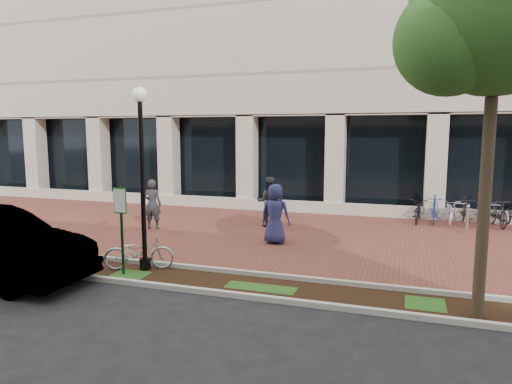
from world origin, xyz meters
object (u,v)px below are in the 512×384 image
(parking_sign, at_px, (121,217))
(pedestrian_mid, at_px, (269,202))
(bollard, at_px, (467,219))
(lamppost, at_px, (142,169))
(bike_rack_cluster, at_px, (466,212))
(street_tree, at_px, (499,21))
(pedestrian_right, at_px, (275,214))
(locked_bicycle, at_px, (139,252))
(pedestrian_left, at_px, (152,204))

(parking_sign, distance_m, pedestrian_mid, 6.90)
(bollard, bearing_deg, lamppost, -139.36)
(parking_sign, distance_m, bike_rack_cluster, 12.72)
(parking_sign, height_order, bollard, parking_sign)
(street_tree, distance_m, pedestrian_right, 8.11)
(pedestrian_mid, height_order, pedestrian_right, pedestrian_right)
(locked_bicycle, distance_m, pedestrian_right, 4.52)
(parking_sign, xyz_separation_m, bike_rack_cluster, (8.68, 9.24, -0.94))
(pedestrian_mid, height_order, bollard, pedestrian_mid)
(lamppost, xyz_separation_m, bike_rack_cluster, (8.40, 8.69, -2.07))
(parking_sign, distance_m, street_tree, 8.86)
(parking_sign, relative_size, lamppost, 0.49)
(bollard, relative_size, bike_rack_cluster, 0.24)
(pedestrian_left, bearing_deg, pedestrian_right, 162.66)
(pedestrian_right, bearing_deg, parking_sign, 60.60)
(locked_bicycle, relative_size, pedestrian_mid, 0.95)
(locked_bicycle, height_order, bike_rack_cluster, bike_rack_cluster)
(pedestrian_left, bearing_deg, parking_sign, 104.50)
(pedestrian_left, distance_m, pedestrian_mid, 4.21)
(locked_bicycle, bearing_deg, parking_sign, 141.30)
(lamppost, relative_size, pedestrian_mid, 2.47)
(pedestrian_right, height_order, bike_rack_cluster, pedestrian_right)
(street_tree, relative_size, pedestrian_left, 3.96)
(locked_bicycle, xyz_separation_m, pedestrian_right, (2.54, 3.70, 0.48))
(pedestrian_mid, distance_m, bike_rack_cluster, 7.43)
(street_tree, distance_m, pedestrian_mid, 10.18)
(pedestrian_left, xyz_separation_m, pedestrian_mid, (3.85, 1.71, 0.03))
(bollard, xyz_separation_m, bike_rack_cluster, (0.12, 1.57, -0.01))
(parking_sign, bearing_deg, bollard, 37.62)
(lamppost, xyz_separation_m, pedestrian_right, (2.40, 3.67, -1.63))
(street_tree, xyz_separation_m, pedestrian_right, (-5.25, 4.27, -4.46))
(lamppost, bearing_deg, parking_sign, -116.55)
(lamppost, height_order, pedestrian_right, lamppost)
(pedestrian_left, xyz_separation_m, bollard, (10.69, 2.72, -0.39))
(locked_bicycle, xyz_separation_m, pedestrian_mid, (1.60, 6.14, 0.46))
(parking_sign, xyz_separation_m, lamppost, (0.28, 0.55, 1.13))
(pedestrian_left, relative_size, bollard, 1.79)
(pedestrian_mid, bearing_deg, lamppost, 61.09)
(bollard, bearing_deg, pedestrian_right, -149.66)
(street_tree, relative_size, bike_rack_cluster, 1.69)
(street_tree, relative_size, pedestrian_right, 3.77)
(bike_rack_cluster, bearing_deg, locked_bicycle, -133.92)
(lamppost, relative_size, bike_rack_cluster, 1.08)
(pedestrian_mid, bearing_deg, street_tree, 117.20)
(bollard, distance_m, bike_rack_cluster, 1.58)
(locked_bicycle, distance_m, bollard, 11.06)
(bollard, bearing_deg, locked_bicycle, -139.69)
(lamppost, distance_m, pedestrian_left, 5.28)
(locked_bicycle, relative_size, pedestrian_right, 0.93)
(pedestrian_right, bearing_deg, pedestrian_mid, -65.90)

